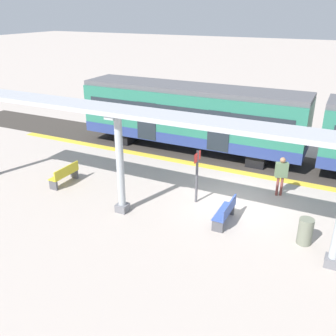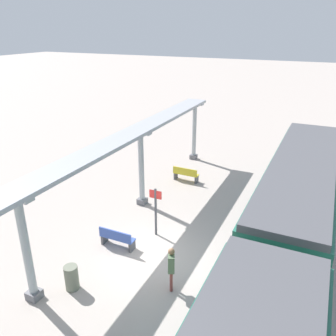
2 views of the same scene
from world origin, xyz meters
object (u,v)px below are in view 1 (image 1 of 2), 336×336
train_near_carriage (191,117)px  bench_near_end (65,175)px  trash_bin (305,231)px  passenger_waiting_near_edge (281,172)px  canopy_pillar_second (120,164)px  platform_info_sign (197,172)px  bench_far_end (226,212)px

train_near_carriage → bench_near_end: 7.35m
train_near_carriage → bench_near_end: bearing=-26.7°
trash_bin → passenger_waiting_near_edge: bearing=-155.7°
train_near_carriage → canopy_pillar_second: 7.39m
bench_near_end → passenger_waiting_near_edge: bearing=109.4°
train_near_carriage → platform_info_sign: bearing=25.2°
platform_info_sign → passenger_waiting_near_edge: size_ratio=1.30×
bench_far_end → canopy_pillar_second: bearing=-76.3°
bench_far_end → passenger_waiting_near_edge: passenger_waiting_near_edge is taller
trash_bin → platform_info_sign: bearing=-104.3°
trash_bin → platform_info_sign: 4.51m
bench_far_end → platform_info_sign: 2.05m
train_near_carriage → trash_bin: size_ratio=13.06×
bench_near_end → trash_bin: size_ratio=1.65×
canopy_pillar_second → bench_near_end: size_ratio=2.57×
canopy_pillar_second → passenger_waiting_near_edge: bearing=127.9°
platform_info_sign → bench_near_end: bearing=-80.2°
bench_far_end → trash_bin: bearing=88.3°
train_near_carriage → bench_far_end: bearing=32.5°
bench_far_end → trash_bin: trash_bin is taller
canopy_pillar_second → bench_far_end: size_ratio=2.58×
canopy_pillar_second → passenger_waiting_near_edge: canopy_pillar_second is taller
bench_near_end → platform_info_sign: platform_info_sign is taller
bench_far_end → passenger_waiting_near_edge: size_ratio=0.89×
trash_bin → train_near_carriage: bearing=-133.7°
platform_info_sign → trash_bin: bearing=75.7°
train_near_carriage → canopy_pillar_second: (7.38, 0.31, 0.14)m
bench_near_end → platform_info_sign: size_ratio=0.69×
trash_bin → passenger_waiting_near_edge: 3.50m
trash_bin → bench_far_end: bearing=-91.7°
trash_bin → platform_info_sign: (-1.09, -4.29, 0.87)m
bench_far_end → platform_info_sign: (-1.01, -1.55, 0.89)m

